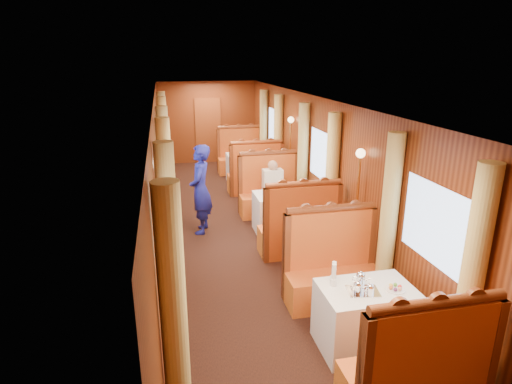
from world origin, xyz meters
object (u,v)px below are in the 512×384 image
object	(u,v)px
tea_tray	(363,291)
teapot_right	(370,292)
banquette_near_fwd	(416,376)
fruit_plate	(395,288)
banquette_far_aft	(240,158)
passenger	(273,183)
teapot_back	(360,281)
rose_vase_far	(247,148)
table_mid	(283,213)
table_far	(247,168)
teapot_left	(358,289)
banquette_near_aft	(332,272)
table_near	(365,318)
banquette_far_fwd	(255,176)
rose_vase_mid	(284,186)
banquette_mid_fwd	(299,231)
banquette_mid_aft	(270,194)
steward	(201,189)

from	to	relation	value
tea_tray	teapot_right	xyz separation A→B (m)	(0.03, -0.10, 0.05)
banquette_near_fwd	fruit_plate	bearing A→B (deg)	73.22
banquette_far_aft	passenger	distance (m)	3.76
teapot_back	rose_vase_far	distance (m)	6.95
table_mid	banquette_near_fwd	bearing A→B (deg)	-90.00
table_far	banquette_far_aft	bearing A→B (deg)	90.00
table_mid	teapot_left	xyz separation A→B (m)	(-0.17, -3.58, 0.44)
teapot_back	teapot_left	bearing A→B (deg)	-99.09
banquette_near_fwd	table_far	xyz separation A→B (m)	(0.00, 8.01, -0.05)
banquette_near_aft	rose_vase_far	distance (m)	6.02
banquette_far_aft	table_near	bearing A→B (deg)	-90.00
banquette_far_fwd	fruit_plate	world-z (taller)	banquette_far_fwd
passenger	banquette_far_fwd	bearing A→B (deg)	90.00
teapot_left	rose_vase_mid	distance (m)	3.55
table_near	banquette_near_fwd	world-z (taller)	banquette_near_fwd
table_mid	teapot_left	distance (m)	3.61
banquette_near_aft	banquette_mid_fwd	distance (m)	1.47
banquette_far_fwd	rose_vase_far	size ratio (longest dim) A/B	3.72
fruit_plate	table_far	bearing A→B (deg)	92.26
table_mid	rose_vase_far	xyz separation A→B (m)	(-0.01, 3.52, 0.55)
banquette_near_aft	table_far	world-z (taller)	banquette_near_aft
tea_tray	teapot_left	world-z (taller)	teapot_left
banquette_near_aft	banquette_far_fwd	distance (m)	4.97
teapot_left	banquette_far_fwd	bearing A→B (deg)	102.00
banquette_near_fwd	passenger	world-z (taller)	banquette_near_fwd
teapot_right	rose_vase_mid	world-z (taller)	rose_vase_mid
banquette_near_fwd	rose_vase_far	world-z (taller)	banquette_near_fwd
banquette_mid_fwd	teapot_right	world-z (taller)	banquette_mid_fwd
banquette_mid_aft	teapot_back	bearing A→B (deg)	-90.85
banquette_near_aft	banquette_far_aft	distance (m)	7.00
banquette_near_fwd	banquette_mid_aft	bearing A→B (deg)	90.00
banquette_near_fwd	tea_tray	world-z (taller)	banquette_near_fwd
table_mid	table_far	xyz separation A→B (m)	(0.00, 3.50, 0.00)
steward	passenger	xyz separation A→B (m)	(1.51, 0.45, -0.10)
rose_vase_mid	teapot_right	bearing A→B (deg)	-90.93
rose_vase_mid	passenger	xyz separation A→B (m)	(-0.00, 0.80, -0.19)
fruit_plate	steward	distance (m)	4.30
tea_tray	passenger	world-z (taller)	passenger
table_far	table_near	bearing A→B (deg)	-90.00
rose_vase_mid	banquette_mid_fwd	bearing A→B (deg)	-90.01
banquette_near_aft	teapot_left	distance (m)	1.17
banquette_mid_aft	table_near	bearing A→B (deg)	-90.00
teapot_left	rose_vase_far	size ratio (longest dim) A/B	0.42
banquette_mid_fwd	teapot_back	size ratio (longest dim) A/B	8.02
table_near	table_far	size ratio (longest dim) A/B	1.00
banquette_mid_fwd	teapot_back	world-z (taller)	banquette_mid_fwd
table_far	rose_vase_far	bearing A→B (deg)	119.73
teapot_right	banquette_near_fwd	bearing A→B (deg)	-107.87
rose_vase_mid	rose_vase_far	size ratio (longest dim) A/B	1.00
banquette_near_fwd	banquette_near_aft	distance (m)	2.03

